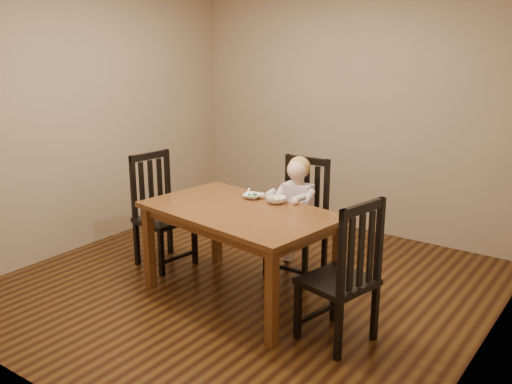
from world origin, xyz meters
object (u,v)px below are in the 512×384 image
Objects in this scene: chair_right at (344,276)px; bowl_peas at (252,196)px; toddler at (297,205)px; bowl_veg at (276,200)px; dining_table at (240,220)px; chair_left at (161,212)px; chair_child at (299,220)px.

chair_right is 1.27m from bowl_peas.
bowl_veg is (0.02, -0.37, 0.15)m from toddler.
bowl_veg is (0.15, 0.32, 0.12)m from dining_table.
toddler is 3.41× the size of bowl_veg.
chair_right reaches higher than chair_left.
bowl_peas is at bearing 80.35° from chair_right.
chair_right is (0.92, -0.90, 0.00)m from chair_child.
dining_table is at bearing 77.46° from chair_child.
bowl_peas is (-0.09, 0.31, 0.11)m from dining_table.
chair_child is 0.16m from toddler.
toddler reaches higher than dining_table.
chair_left reaches higher than bowl_peas.
chair_left reaches higher than bowl_veg.
toddler is at bearing 60.07° from chair_right.
toddler reaches higher than bowl_peas.
chair_child reaches higher than dining_table.
bowl_veg is at bearing 90.26° from toddler.
toddler is (1.21, 0.53, 0.16)m from chair_left.
chair_left is (-1.21, -0.58, -0.00)m from chair_child.
toddler is (0.13, 0.69, -0.02)m from dining_table.
dining_table is at bearing 94.14° from chair_right.
bowl_peas is (0.99, 0.15, 0.29)m from chair_left.
bowl_veg is at bearing 74.88° from chair_right.
toddler reaches higher than bowl_veg.
chair_right is at bearing 133.16° from chair_child.
chair_right is 6.26× the size of bowl_veg.
chair_child is 6.87× the size of bowl_peas.
toddler is 0.46m from bowl_peas.
chair_right is (1.05, -0.16, -0.18)m from dining_table.
bowl_peas is at bearing 56.35° from toddler.
bowl_veg is (-0.90, 0.47, 0.30)m from chair_right.
toddler is at bearing 121.00° from chair_left.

